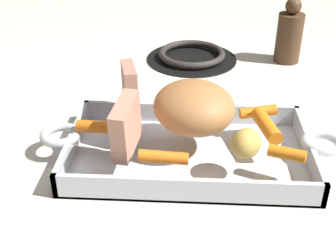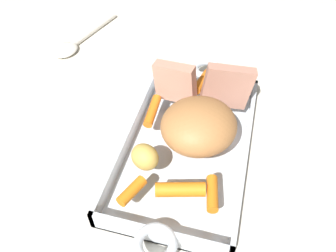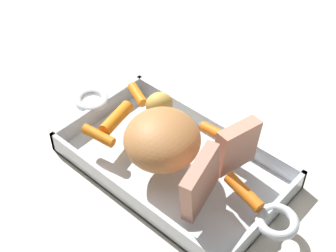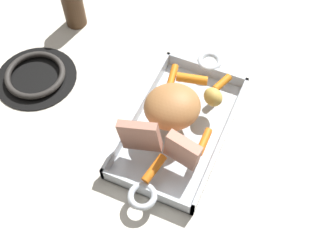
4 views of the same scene
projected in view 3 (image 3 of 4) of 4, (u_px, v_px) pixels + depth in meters
The scene contains 11 objects.
ground_plane at pixel (173, 168), 0.77m from camera, with size 2.27×2.27×0.00m, color silver.
roasting_dish at pixel (173, 163), 0.76m from camera, with size 0.43×0.20×0.04m.
pork_roast at pixel (162, 139), 0.71m from camera, with size 0.11×0.12×0.07m, color #AE7340.
roast_slice_outer at pixel (200, 182), 0.64m from camera, with size 0.02×0.08×0.08m, color tan.
roast_slice_thin at pixel (236, 146), 0.70m from camera, with size 0.02×0.07×0.07m, color tan.
baby_carrot_northwest at pixel (242, 194), 0.67m from camera, with size 0.02×0.02×0.06m, color orange.
baby_carrot_center_right at pixel (116, 118), 0.78m from camera, with size 0.02×0.02×0.07m, color orange.
baby_carrot_southeast at pixel (98, 136), 0.75m from camera, with size 0.02×0.02×0.06m, color orange.
baby_carrot_northeast at pixel (137, 94), 0.82m from camera, with size 0.02×0.02×0.05m, color orange.
baby_carrot_short at pixel (218, 134), 0.75m from camera, with size 0.02×0.02×0.06m, color orange.
potato_corner at pixel (159, 104), 0.79m from camera, with size 0.05×0.04×0.04m, color gold.
Camera 3 is at (0.34, -0.38, 0.57)m, focal length 51.96 mm.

